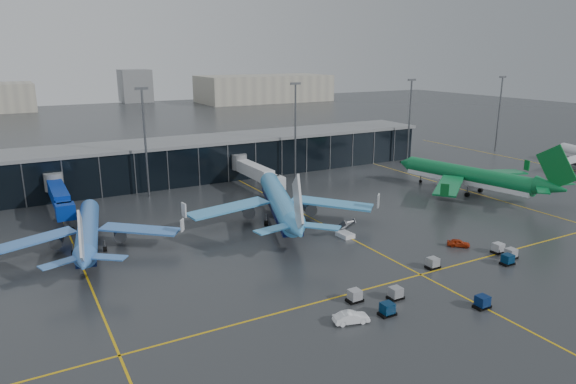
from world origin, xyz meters
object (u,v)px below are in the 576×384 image
baggage_carts (450,276)px  service_van_red (458,243)px  airliner_klm_near (280,189)px  service_van_white (351,318)px  airliner_arkefly (87,218)px  airliner_aer_lingus (468,165)px  mobile_airstair (345,233)px

baggage_carts → service_van_red: baggage_carts is taller
airliner_klm_near → service_van_white: bearing=-86.0°
airliner_arkefly → airliner_aer_lingus: size_ratio=0.83×
airliner_klm_near → service_van_red: 35.14m
airliner_aer_lingus → service_van_red: bearing=-151.2°
airliner_arkefly → airliner_aer_lingus: airliner_aer_lingus is taller
mobile_airstair → service_van_red: (14.54, -13.71, -0.11)m
service_van_white → airliner_aer_lingus: bearing=-44.1°
baggage_carts → mobile_airstair: bearing=96.5°
baggage_carts → mobile_airstair: 23.42m
baggage_carts → mobile_airstair: (-2.66, 23.27, 0.01)m
mobile_airstair → service_van_white: 31.52m
airliner_arkefly → service_van_white: 49.47m
service_van_red → service_van_white: (-32.08, -12.48, 0.10)m
airliner_klm_near → service_van_red: airliner_klm_near is taller
airliner_aer_lingus → service_van_red: 39.09m
airliner_klm_near → airliner_aer_lingus: bearing=16.9°
airliner_arkefly → service_van_red: 64.54m
service_van_white → baggage_carts: bearing=-67.4°
baggage_carts → service_van_white: baggage_carts is taller
airliner_aer_lingus → baggage_carts: (-41.16, -34.71, -6.10)m
airliner_aer_lingus → airliner_klm_near: bearing=165.4°
airliner_aer_lingus → service_van_white: (-61.36, -37.63, -6.10)m
airliner_klm_near → baggage_carts: size_ratio=1.30×
airliner_arkefly → service_van_red: bearing=-17.9°
airliner_klm_near → airliner_aer_lingus: size_ratio=0.99×
airliner_klm_near → mobile_airstair: size_ratio=12.88×
airliner_arkefly → baggage_carts: (45.03, -39.58, -4.90)m
service_van_red → airliner_arkefly: bearing=104.4°
airliner_aer_lingus → baggage_carts: size_ratio=1.31×
airliner_aer_lingus → service_van_red: size_ratio=11.57×
airliner_aer_lingus → mobile_airstair: (-43.82, -11.45, -6.09)m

